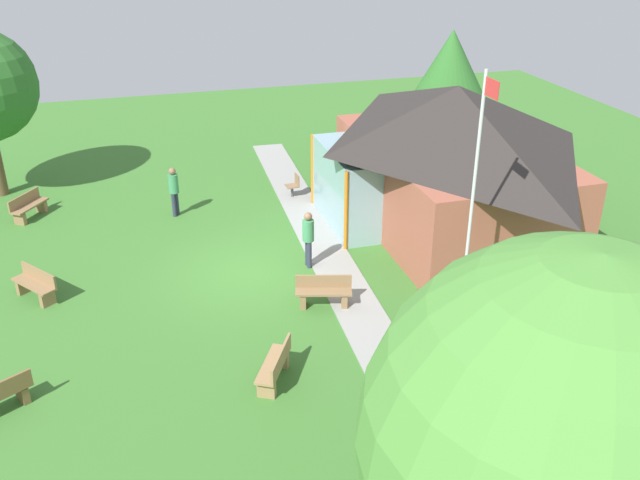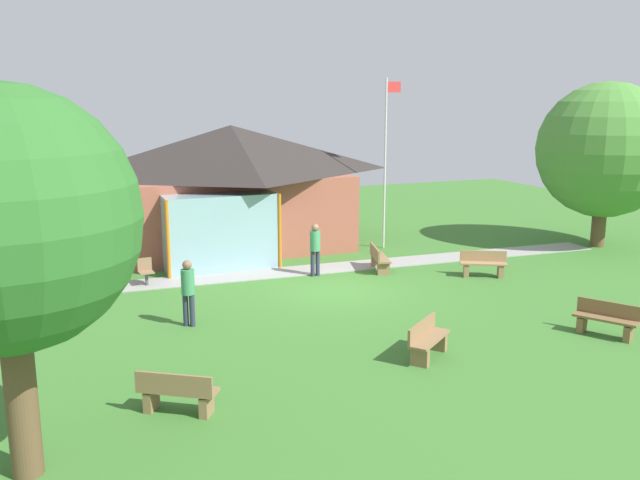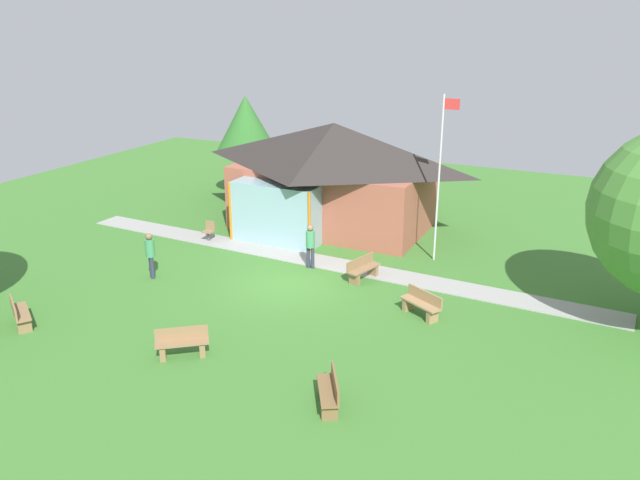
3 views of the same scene
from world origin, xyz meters
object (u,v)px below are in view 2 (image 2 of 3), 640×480
(visitor_on_path, at_px, (315,246))
(tree_east_hedge, at_px, (605,150))
(flagpole, at_px, (386,157))
(bench_front_left, at_px, (177,393))
(pavilion, at_px, (232,185))
(bench_mid_right, at_px, (483,265))
(visitor_strolling_lawn, at_px, (188,288))
(bench_front_center, at_px, (427,340))
(patio_chair_west, at_px, (146,273))
(tree_behind_pavilion_left, at_px, (49,149))
(bench_front_right, at_px, (606,320))
(tree_lawn_corner, at_px, (4,221))
(bench_rear_near_path, at_px, (379,259))

(visitor_on_path, relative_size, tree_east_hedge, 0.27)
(flagpole, height_order, visitor_on_path, flagpole)
(bench_front_left, distance_m, visitor_on_path, 10.25)
(pavilion, bearing_deg, bench_mid_right, -47.71)
(flagpole, bearing_deg, visitor_strolling_lawn, -144.59)
(bench_front_center, xyz_separation_m, patio_chair_west, (-5.02, 8.49, 0.01))
(flagpole, height_order, bench_front_center, flagpole)
(bench_front_center, relative_size, visitor_on_path, 0.84)
(bench_front_left, xyz_separation_m, patio_chair_west, (0.72, 9.15, 0.01))
(bench_front_center, height_order, tree_behind_pavilion_left, tree_behind_pavilion_left)
(pavilion, bearing_deg, patio_chair_west, -133.54)
(bench_front_center, distance_m, visitor_on_path, 7.62)
(bench_front_right, relative_size, tree_behind_pavilion_left, 0.29)
(visitor_on_path, height_order, tree_lawn_corner, tree_lawn_corner)
(pavilion, distance_m, bench_front_center, 12.81)
(bench_front_left, relative_size, visitor_strolling_lawn, 0.86)
(flagpole, xyz_separation_m, visitor_on_path, (-4.07, -2.93, -2.52))
(bench_front_right, height_order, patio_chair_west, patio_chair_west)
(bench_front_center, xyz_separation_m, visitor_strolling_lawn, (-4.55, 4.17, 0.62))
(bench_front_left, distance_m, bench_front_center, 5.78)
(visitor_on_path, bearing_deg, bench_rear_near_path, -7.84)
(bench_front_left, xyz_separation_m, bench_front_right, (10.56, 0.24, 0.00))
(pavilion, relative_size, visitor_strolling_lawn, 5.39)
(bench_mid_right, height_order, visitor_on_path, visitor_on_path)
(pavilion, bearing_deg, tree_behind_pavilion_left, 154.08)
(flagpole, bearing_deg, bench_front_right, -87.69)
(bench_mid_right, relative_size, bench_front_center, 1.05)
(bench_rear_near_path, bearing_deg, tree_lawn_corner, -33.69)
(pavilion, height_order, bench_rear_near_path, pavilion)
(bench_front_left, bearing_deg, pavilion, 104.62)
(bench_mid_right, height_order, visitor_strolling_lawn, visitor_strolling_lawn)
(bench_rear_near_path, height_order, tree_lawn_corner, tree_lawn_corner)
(flagpole, bearing_deg, tree_east_hedge, -20.24)
(bench_front_right, distance_m, visitor_strolling_lawn, 10.45)
(bench_front_center, height_order, visitor_strolling_lawn, visitor_strolling_lawn)
(tree_lawn_corner, bearing_deg, bench_rear_near_path, 40.45)
(pavilion, xyz_separation_m, visitor_strolling_lawn, (-3.42, -8.41, -1.45))
(visitor_strolling_lawn, distance_m, tree_east_hedge, 17.41)
(bench_front_left, relative_size, tree_lawn_corner, 0.25)
(flagpole, relative_size, bench_front_left, 4.35)
(bench_front_left, xyz_separation_m, tree_east_hedge, (18.05, 8.26, 3.37))
(bench_front_left, xyz_separation_m, visitor_strolling_lawn, (1.20, 4.84, 0.62))
(patio_chair_west, bearing_deg, bench_front_center, 116.30)
(bench_front_center, xyz_separation_m, visitor_on_path, (0.30, 7.59, 0.62))
(bench_mid_right, height_order, bench_front_center, same)
(bench_front_left, distance_m, patio_chair_west, 9.18)
(tree_east_hedge, bearing_deg, bench_front_left, -155.42)
(bench_front_right, distance_m, patio_chair_west, 13.27)
(bench_front_left, distance_m, tree_east_hedge, 20.13)
(bench_rear_near_path, relative_size, tree_behind_pavilion_left, 0.30)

